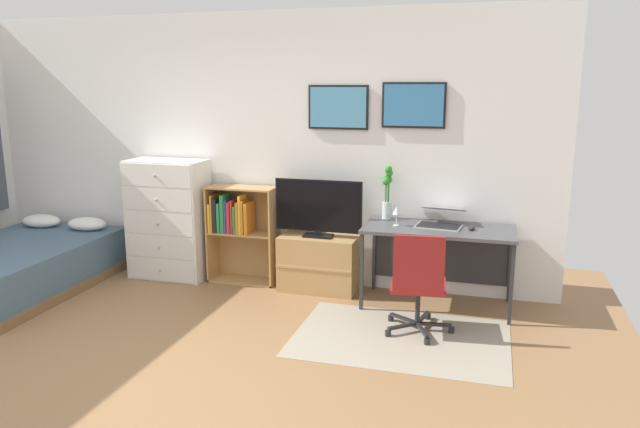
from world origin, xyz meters
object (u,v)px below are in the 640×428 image
object	(u,v)px
tv_stand	(319,263)
laptop	(441,218)
bookshelf	(238,225)
computer_mouse	(472,228)
television	(318,209)
office_chair	(418,281)
desk	(439,239)
dresser	(169,219)
bed	(18,267)
wine_glass	(397,211)
bamboo_vase	(387,191)

from	to	relation	value
tv_stand	laptop	size ratio (longest dim) A/B	1.61
bookshelf	computer_mouse	size ratio (longest dim) A/B	9.53
television	office_chair	xyz separation A→B (m)	(1.07, -0.82, -0.37)
bookshelf	desk	xyz separation A→B (m)	(2.04, -0.09, 0.02)
tv_stand	desk	distance (m)	1.21
desk	computer_mouse	distance (m)	0.33
dresser	bed	bearing A→B (deg)	-147.26
tv_stand	computer_mouse	xyz separation A→B (m)	(1.44, -0.12, 0.48)
bed	computer_mouse	distance (m)	4.40
dresser	tv_stand	bearing A→B (deg)	0.53
computer_mouse	office_chair	bearing A→B (deg)	-117.33
bookshelf	computer_mouse	distance (m)	2.33
bed	desk	world-z (taller)	desk
bed	computer_mouse	xyz separation A→B (m)	(4.31, 0.69, 0.52)
bookshelf	wine_glass	xyz separation A→B (m)	(1.65, -0.21, 0.29)
bed	computer_mouse	size ratio (longest dim) A/B	19.88
dresser	tv_stand	xyz separation A→B (m)	(1.63, 0.02, -0.35)
office_chair	laptop	world-z (taller)	laptop
office_chair	computer_mouse	bearing A→B (deg)	57.17
desk	wine_glass	distance (m)	0.48
wine_glass	desk	bearing A→B (deg)	17.32
dresser	bamboo_vase	world-z (taller)	bamboo_vase
bed	bookshelf	xyz separation A→B (m)	(1.99, 0.86, 0.35)
bookshelf	office_chair	xyz separation A→B (m)	(1.95, -0.89, -0.13)
dresser	bamboo_vase	bearing A→B (deg)	3.35
television	desk	bearing A→B (deg)	-0.82
bamboo_vase	tv_stand	bearing A→B (deg)	-169.63
bed	desk	size ratio (longest dim) A/B	1.54
laptop	computer_mouse	size ratio (longest dim) A/B	4.51
wine_glass	bed	bearing A→B (deg)	-169.80
dresser	desk	distance (m)	2.79
computer_mouse	bookshelf	bearing A→B (deg)	175.75
computer_mouse	wine_glass	distance (m)	0.68
television	office_chair	distance (m)	1.40
dresser	bamboo_vase	size ratio (longest dim) A/B	2.42
television	computer_mouse	xyz separation A→B (m)	(1.44, -0.10, -0.07)
bed	bookshelf	distance (m)	2.20
tv_stand	bamboo_vase	xyz separation A→B (m)	(0.64, 0.12, 0.73)
dresser	wine_glass	bearing A→B (deg)	-3.39
computer_mouse	bamboo_vase	size ratio (longest dim) A/B	0.20
wine_glass	laptop	bearing A→B (deg)	20.34
computer_mouse	laptop	bearing A→B (deg)	158.86
dresser	office_chair	world-z (taller)	dresser
dresser	desk	xyz separation A→B (m)	(2.79, -0.02, -0.01)
bookshelf	bed	bearing A→B (deg)	-156.59
tv_stand	desk	size ratio (longest dim) A/B	0.56
dresser	tv_stand	distance (m)	1.66
television	wine_glass	distance (m)	0.79
computer_mouse	bed	bearing A→B (deg)	-170.90
tv_stand	television	world-z (taller)	television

